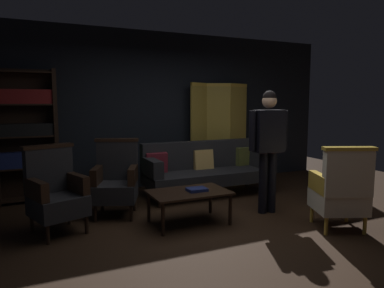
# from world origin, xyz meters

# --- Properties ---
(ground_plane) EXTENTS (10.00, 10.00, 0.00)m
(ground_plane) POSITION_xyz_m (0.00, 0.00, 0.00)
(ground_plane) COLOR black
(back_wall) EXTENTS (7.20, 0.10, 2.80)m
(back_wall) POSITION_xyz_m (0.00, 2.45, 1.40)
(back_wall) COLOR black
(back_wall) RESTS_ON ground_plane
(folding_screen) EXTENTS (1.29, 0.23, 1.90)m
(folding_screen) POSITION_xyz_m (1.23, 2.25, 0.99)
(folding_screen) COLOR #B29338
(folding_screen) RESTS_ON ground_plane
(bookshelf) EXTENTS (0.90, 0.32, 2.05)m
(bookshelf) POSITION_xyz_m (-2.15, 2.19, 1.07)
(bookshelf) COLOR black
(bookshelf) RESTS_ON ground_plane
(velvet_couch) EXTENTS (2.12, 0.78, 0.88)m
(velvet_couch) POSITION_xyz_m (0.55, 1.45, 0.45)
(velvet_couch) COLOR black
(velvet_couch) RESTS_ON ground_plane
(coffee_table) EXTENTS (1.00, 0.64, 0.42)m
(coffee_table) POSITION_xyz_m (-0.30, 0.24, 0.37)
(coffee_table) COLOR black
(coffee_table) RESTS_ON ground_plane
(armchair_gilt_accent) EXTENTS (0.76, 0.75, 1.04)m
(armchair_gilt_accent) POSITION_xyz_m (1.27, -0.73, 0.49)
(armchair_gilt_accent) COLOR gold
(armchair_gilt_accent) RESTS_ON ground_plane
(armchair_wing_left) EXTENTS (0.75, 0.75, 1.04)m
(armchair_wing_left) POSITION_xyz_m (-1.06, 0.99, 0.49)
(armchair_wing_left) COLOR black
(armchair_wing_left) RESTS_ON ground_plane
(armchair_wing_right) EXTENTS (0.74, 0.74, 1.04)m
(armchair_wing_right) POSITION_xyz_m (-1.86, 0.62, 0.49)
(armchair_wing_right) COLOR black
(armchair_wing_right) RESTS_ON ground_plane
(standing_figure) EXTENTS (0.59, 0.25, 1.70)m
(standing_figure) POSITION_xyz_m (0.89, 0.20, 1.03)
(standing_figure) COLOR black
(standing_figure) RESTS_ON ground_plane
(potted_plant) EXTENTS (0.56, 0.56, 0.85)m
(potted_plant) POSITION_xyz_m (-0.82, 1.83, 0.49)
(potted_plant) COLOR brown
(potted_plant) RESTS_ON ground_plane
(book_navy_cloth) EXTENTS (0.25, 0.19, 0.04)m
(book_navy_cloth) POSITION_xyz_m (-0.20, 0.21, 0.44)
(book_navy_cloth) COLOR navy
(book_navy_cloth) RESTS_ON coffee_table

